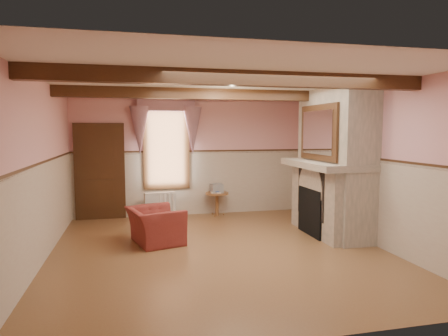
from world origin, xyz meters
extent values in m
cube|color=brown|center=(0.00, 0.00, 0.00)|extent=(5.50, 6.00, 0.01)
cube|color=silver|center=(0.00, 0.00, 2.80)|extent=(5.50, 6.00, 0.01)
cube|color=pink|center=(0.00, 3.00, 1.40)|extent=(5.50, 0.02, 2.80)
cube|color=pink|center=(0.00, -3.00, 1.40)|extent=(5.50, 0.02, 2.80)
cube|color=pink|center=(-2.75, 0.00, 1.40)|extent=(0.02, 6.00, 2.80)
cube|color=pink|center=(2.75, 0.00, 1.40)|extent=(0.02, 6.00, 2.80)
cube|color=black|center=(2.00, 0.60, 0.45)|extent=(0.20, 0.95, 0.90)
imported|color=maroon|center=(-1.01, 0.69, 0.32)|extent=(1.08, 1.17, 0.64)
cylinder|color=brown|center=(0.55, 2.70, 0.28)|extent=(0.55, 0.55, 0.55)
cube|color=#B7AD8C|center=(0.54, 2.72, 0.65)|extent=(0.28, 0.33, 0.20)
cube|color=silver|center=(-0.79, 2.70, 0.30)|extent=(0.72, 0.29, 0.60)
imported|color=brown|center=(2.24, 0.74, 1.46)|extent=(0.35, 0.35, 0.09)
cube|color=#301F0D|center=(2.24, 1.40, 1.52)|extent=(0.14, 0.24, 0.20)
cylinder|color=#B98634|center=(2.24, 1.10, 1.56)|extent=(0.11, 0.11, 0.28)
cylinder|color=#B02015|center=(2.24, -0.21, 1.50)|extent=(0.06, 0.06, 0.16)
cylinder|color=gold|center=(2.24, 0.11, 1.48)|extent=(0.06, 0.06, 0.12)
cube|color=gray|center=(2.42, 0.60, 1.40)|extent=(0.85, 2.00, 2.80)
cube|color=gray|center=(2.24, 0.60, 1.36)|extent=(1.05, 2.05, 0.12)
cube|color=silver|center=(2.06, 0.60, 1.97)|extent=(0.06, 1.44, 1.04)
cube|color=black|center=(-2.10, 2.94, 1.05)|extent=(1.10, 0.10, 2.10)
cube|color=white|center=(-0.60, 2.97, 1.65)|extent=(1.06, 0.08, 2.02)
cube|color=gray|center=(-0.60, 2.88, 2.25)|extent=(1.30, 0.14, 1.40)
cube|color=black|center=(0.00, -1.20, 2.70)|extent=(5.50, 0.18, 0.20)
cube|color=black|center=(0.00, 1.20, 2.70)|extent=(5.50, 0.18, 0.20)
camera|label=1|loc=(-1.39, -6.39, 2.02)|focal=32.00mm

